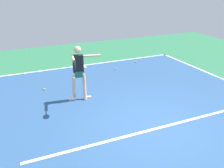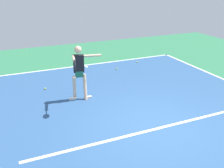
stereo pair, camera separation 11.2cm
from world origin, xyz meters
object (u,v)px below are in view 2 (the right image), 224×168
at_px(tennis_ball_near_player, 137,62).
at_px(tennis_ball_near_service_line, 117,69).
at_px(tennis_player, 79,69).
at_px(tennis_ball_by_sideline, 45,89).

relative_size(tennis_ball_near_player, tennis_ball_near_service_line, 1.00).
relative_size(tennis_player, tennis_ball_near_player, 28.03).
bearing_deg(tennis_player, tennis_ball_by_sideline, -43.37).
bearing_deg(tennis_player, tennis_ball_near_player, -131.25).
height_order(tennis_player, tennis_ball_near_player, tennis_player).
bearing_deg(tennis_ball_near_service_line, tennis_ball_by_sideline, 17.45).
distance_m(tennis_player, tennis_ball_by_sideline, 1.95).
xyz_separation_m(tennis_ball_near_player, tennis_ball_by_sideline, (4.73, 1.59, 0.00)).
bearing_deg(tennis_ball_near_player, tennis_ball_near_service_line, 21.18).
xyz_separation_m(tennis_ball_near_service_line, tennis_ball_by_sideline, (3.38, 1.06, 0.00)).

